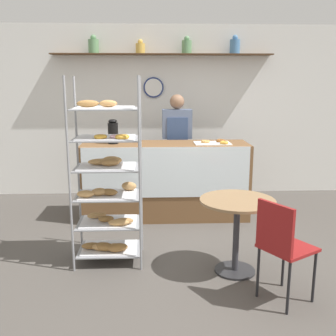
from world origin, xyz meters
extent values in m
plane|color=#4C4742|center=(0.00, 0.00, 0.00)|extent=(14.00, 14.00, 0.00)
cube|color=white|center=(0.00, 2.52, 1.35)|extent=(10.00, 0.06, 2.70)
cube|color=#4C331E|center=(0.00, 2.37, 2.23)|extent=(3.40, 0.24, 0.02)
cylinder|color=#669966|center=(-1.05, 2.37, 2.35)|extent=(0.16, 0.16, 0.20)
sphere|color=#669966|center=(-1.05, 2.37, 2.47)|extent=(0.09, 0.09, 0.09)
cylinder|color=gold|center=(-0.34, 2.37, 2.32)|extent=(0.14, 0.14, 0.15)
sphere|color=gold|center=(-0.34, 2.37, 2.42)|extent=(0.08, 0.08, 0.08)
cylinder|color=#669966|center=(0.37, 2.37, 2.34)|extent=(0.15, 0.15, 0.20)
sphere|color=#669966|center=(0.37, 2.37, 2.47)|extent=(0.08, 0.08, 0.08)
cylinder|color=#4C7FB2|center=(1.12, 2.37, 2.35)|extent=(0.15, 0.15, 0.21)
sphere|color=#4C7FB2|center=(1.12, 2.37, 2.48)|extent=(0.08, 0.08, 0.08)
cylinder|color=navy|center=(-0.14, 2.47, 1.73)|extent=(0.32, 0.03, 0.32)
cylinder|color=white|center=(-0.14, 2.46, 1.73)|extent=(0.27, 0.00, 0.27)
cube|color=brown|center=(0.00, 1.29, 0.51)|extent=(2.22, 0.63, 1.02)
cube|color=silver|center=(0.00, 0.97, 0.69)|extent=(2.13, 0.01, 0.65)
cylinder|color=gray|center=(-0.96, -0.29, 0.94)|extent=(0.02, 0.02, 1.88)
cylinder|color=gray|center=(-0.30, -0.29, 0.94)|extent=(0.02, 0.02, 1.88)
cylinder|color=gray|center=(-0.96, 0.18, 0.94)|extent=(0.02, 0.02, 1.88)
cylinder|color=gray|center=(-0.30, 0.18, 0.94)|extent=(0.02, 0.02, 1.88)
cube|color=gray|center=(-0.63, -0.06, 0.12)|extent=(0.63, 0.45, 0.01)
cube|color=silver|center=(-0.63, -0.06, 0.13)|extent=(0.56, 0.40, 0.01)
ellipsoid|color=olive|center=(-0.54, -0.16, 0.18)|extent=(0.22, 0.12, 0.09)
ellipsoid|color=tan|center=(-0.69, -0.12, 0.18)|extent=(0.23, 0.09, 0.08)
ellipsoid|color=olive|center=(-0.82, -0.08, 0.17)|extent=(0.20, 0.10, 0.06)
ellipsoid|color=olive|center=(-0.68, -0.13, 0.18)|extent=(0.23, 0.14, 0.09)
ellipsoid|color=tan|center=(-0.57, -0.14, 0.18)|extent=(0.16, 0.10, 0.08)
cube|color=gray|center=(-0.63, -0.06, 0.41)|extent=(0.63, 0.45, 0.01)
cube|color=silver|center=(-0.63, -0.06, 0.42)|extent=(0.56, 0.40, 0.01)
ellipsoid|color=tan|center=(-0.76, 0.04, 0.46)|extent=(0.21, 0.12, 0.06)
ellipsoid|color=tan|center=(-0.52, -0.18, 0.46)|extent=(0.21, 0.10, 0.06)
ellipsoid|color=#B27F47|center=(-0.48, -0.16, 0.46)|extent=(0.23, 0.13, 0.07)
ellipsoid|color=olive|center=(-0.66, -0.07, 0.46)|extent=(0.17, 0.12, 0.06)
cube|color=gray|center=(-0.63, -0.06, 0.70)|extent=(0.63, 0.45, 0.01)
cube|color=silver|center=(-0.63, -0.06, 0.71)|extent=(0.56, 0.40, 0.01)
ellipsoid|color=tan|center=(-0.42, 0.07, 0.76)|extent=(0.17, 0.13, 0.09)
ellipsoid|color=olive|center=(-0.61, -0.11, 0.75)|extent=(0.19, 0.11, 0.07)
ellipsoid|color=tan|center=(-0.83, -0.17, 0.75)|extent=(0.17, 0.08, 0.07)
ellipsoid|color=tan|center=(-0.71, -0.11, 0.75)|extent=(0.17, 0.13, 0.08)
cube|color=gray|center=(-0.63, -0.06, 0.99)|extent=(0.63, 0.45, 0.01)
cube|color=silver|center=(-0.63, -0.06, 1.00)|extent=(0.56, 0.40, 0.01)
ellipsoid|color=#B27F47|center=(-0.60, -0.06, 1.04)|extent=(0.21, 0.14, 0.07)
ellipsoid|color=tan|center=(-0.64, 0.03, 1.04)|extent=(0.22, 0.09, 0.06)
ellipsoid|color=tan|center=(-0.71, 0.00, 1.04)|extent=(0.24, 0.10, 0.06)
ellipsoid|color=tan|center=(-0.58, 0.05, 1.04)|extent=(0.22, 0.13, 0.08)
cube|color=gray|center=(-0.63, -0.06, 1.28)|extent=(0.63, 0.45, 0.01)
cube|color=silver|center=(-0.63, -0.06, 1.29)|extent=(0.56, 0.40, 0.01)
torus|color=#EAB2C1|center=(-0.53, -0.13, 1.31)|extent=(0.11, 0.11, 0.03)
torus|color=gold|center=(-0.67, -0.16, 1.31)|extent=(0.12, 0.12, 0.03)
torus|color=gold|center=(-0.46, -0.19, 1.31)|extent=(0.14, 0.14, 0.04)
cube|color=gray|center=(-0.63, -0.06, 1.57)|extent=(0.63, 0.45, 0.01)
cube|color=silver|center=(-0.63, -0.06, 1.58)|extent=(0.56, 0.40, 0.01)
ellipsoid|color=olive|center=(-0.78, -0.10, 1.62)|extent=(0.22, 0.10, 0.07)
ellipsoid|color=#B27F47|center=(-0.59, -0.10, 1.62)|extent=(0.18, 0.11, 0.07)
cube|color=#282833|center=(0.19, 1.86, 0.50)|extent=(0.26, 0.19, 1.01)
cube|color=slate|center=(0.19, 1.86, 1.22)|extent=(0.43, 0.22, 0.42)
cube|color=#334770|center=(0.19, 1.74, 1.14)|extent=(0.30, 0.01, 0.35)
sphere|color=#8C664C|center=(0.19, 1.86, 1.54)|extent=(0.21, 0.21, 0.21)
cylinder|color=#262628|center=(0.62, -0.37, 0.01)|extent=(0.39, 0.39, 0.02)
cylinder|color=#333338|center=(0.62, -0.37, 0.37)|extent=(0.06, 0.06, 0.69)
cylinder|color=olive|center=(0.62, -0.37, 0.72)|extent=(0.72, 0.72, 0.02)
cylinder|color=black|center=(1.16, -0.94, 0.23)|extent=(0.02, 0.02, 0.46)
cylinder|color=black|center=(0.99, -0.66, 0.23)|extent=(0.02, 0.02, 0.46)
cylinder|color=black|center=(0.88, -1.11, 0.23)|extent=(0.02, 0.02, 0.46)
cylinder|color=black|center=(0.72, -0.83, 0.23)|extent=(0.02, 0.02, 0.46)
cube|color=maroon|center=(0.94, -0.88, 0.47)|extent=(0.52, 0.52, 0.03)
cube|color=maroon|center=(0.79, -0.98, 0.68)|extent=(0.21, 0.32, 0.40)
cylinder|color=black|center=(-0.69, 1.30, 1.16)|extent=(0.13, 0.13, 0.28)
ellipsoid|color=black|center=(-0.69, 1.30, 1.32)|extent=(0.11, 0.11, 0.05)
cube|color=white|center=(0.62, 1.24, 1.03)|extent=(0.48, 0.32, 0.01)
torus|color=tan|center=(0.53, 1.25, 1.05)|extent=(0.12, 0.12, 0.03)
torus|color=gold|center=(0.76, 1.14, 1.05)|extent=(0.11, 0.11, 0.03)
torus|color=brown|center=(0.74, 1.30, 1.05)|extent=(0.12, 0.12, 0.04)
camera|label=1|loc=(-0.19, -3.88, 1.82)|focal=42.00mm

